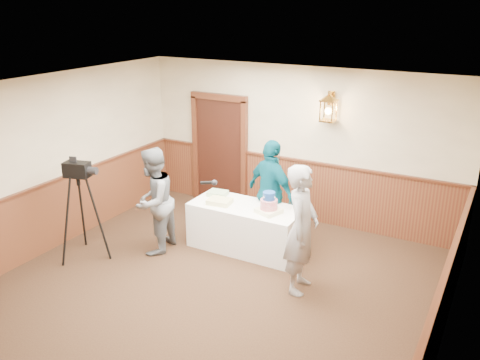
% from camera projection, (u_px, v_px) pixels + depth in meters
% --- Properties ---
extents(ground, '(7.00, 7.00, 0.00)m').
position_uv_depth(ground, '(191.00, 309.00, 6.69)').
color(ground, '#321C13').
rests_on(ground, ground).
extents(room_shell, '(6.02, 7.02, 2.81)m').
position_uv_depth(room_shell, '(203.00, 190.00, 6.58)').
color(room_shell, '#BBAD8C').
rests_on(room_shell, ground).
extents(display_table, '(1.80, 0.80, 0.75)m').
position_uv_depth(display_table, '(246.00, 227.00, 8.22)').
color(display_table, white).
rests_on(display_table, ground).
extents(tiered_cake, '(0.42, 0.42, 0.34)m').
position_uv_depth(tiered_cake, '(269.00, 205.00, 7.79)').
color(tiered_cake, '#FFFBC7').
rests_on(tiered_cake, display_table).
extents(sheet_cake_yellow, '(0.40, 0.33, 0.08)m').
position_uv_depth(sheet_cake_yellow, '(220.00, 201.00, 8.17)').
color(sheet_cake_yellow, '#DEE387').
rests_on(sheet_cake_yellow, display_table).
extents(sheet_cake_green, '(0.34, 0.28, 0.07)m').
position_uv_depth(sheet_cake_green, '(218.00, 193.00, 8.52)').
color(sheet_cake_green, '#92C188').
rests_on(sheet_cake_green, display_table).
extents(interviewer, '(1.56, 0.92, 1.72)m').
position_uv_depth(interviewer, '(153.00, 201.00, 7.98)').
color(interviewer, slate).
rests_on(interviewer, ground).
extents(baker, '(0.53, 0.72, 1.83)m').
position_uv_depth(baker, '(302.00, 229.00, 6.88)').
color(baker, '#949499').
rests_on(baker, ground).
extents(assistant_p, '(1.12, 0.81, 1.76)m').
position_uv_depth(assistant_p, '(271.00, 193.00, 8.28)').
color(assistant_p, '#074C5E').
rests_on(assistant_p, ground).
extents(tv_camera_rig, '(0.62, 0.57, 1.57)m').
position_uv_depth(tv_camera_rig, '(82.00, 215.00, 7.85)').
color(tv_camera_rig, black).
rests_on(tv_camera_rig, ground).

